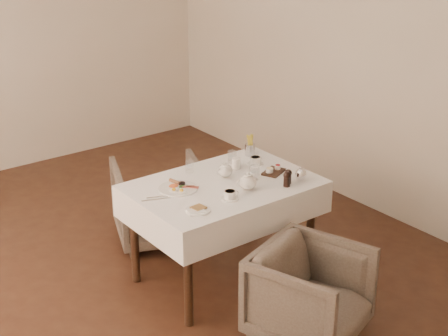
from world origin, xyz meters
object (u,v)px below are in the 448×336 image
Objects in this scene: breakfast_plate at (178,188)px; armchair_far at (159,201)px; teapot_centre at (225,170)px; armchair_near at (310,294)px; table at (223,199)px.

armchair_far is at bearing 82.60° from breakfast_plate.
armchair_far is 4.90× the size of teapot_centre.
teapot_centre is at bearing 120.81° from armchair_far.
breakfast_plate is at bearing 90.54° from armchair_far.
armchair_near is at bearing -58.85° from breakfast_plate.
teapot_centre reaches higher than breakfast_plate.
breakfast_plate reaches higher than table.
armchair_near is 1.15m from breakfast_plate.
table is at bearing -137.70° from teapot_centre.
breakfast_plate reaches higher than armchair_near.
armchair_far is at bearing 92.63° from table.
teapot_centre is (0.38, -0.03, 0.05)m from breakfast_plate.
armchair_near is 0.93× the size of armchair_far.
table is 0.21m from teapot_centre.
table is 0.35m from breakfast_plate.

